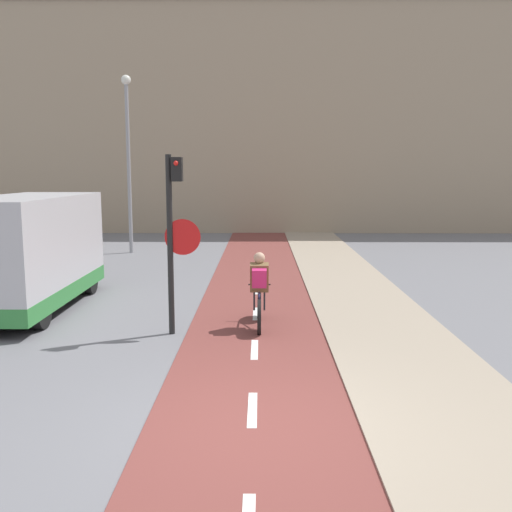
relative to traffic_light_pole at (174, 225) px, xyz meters
name	(u,v)px	position (x,y,z in m)	size (l,w,h in m)	color
ground_plane	(252,428)	(1.50, -4.03, -2.07)	(120.00, 120.00, 0.00)	slate
bike_lane	(252,427)	(1.50, -4.02, -2.06)	(2.61, 60.00, 0.02)	brown
sidewalk_strip	(461,427)	(4.01, -4.03, -2.05)	(2.40, 60.00, 0.05)	gray
building_row_background	(259,119)	(1.50, 20.43, 3.76)	(60.00, 5.20, 11.64)	gray
traffic_light_pole	(174,225)	(0.00, 0.00, 0.00)	(0.67, 0.25, 3.37)	black
street_lamp_far	(128,145)	(-3.32, 10.96, 1.95)	(0.36, 0.36, 6.55)	gray
cyclist_near	(259,292)	(1.58, 0.45, -1.36)	(0.46, 1.72, 1.50)	black
van	(28,254)	(-3.55, 1.94, -0.83)	(1.95, 5.03, 2.52)	#B7B7BC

